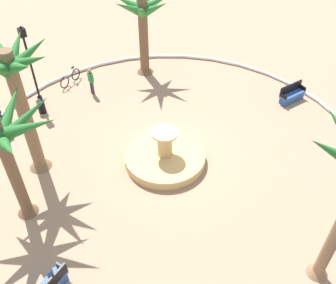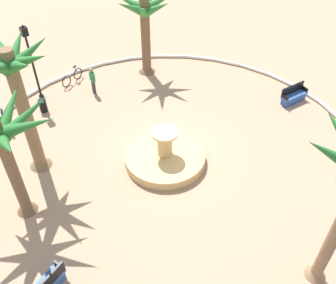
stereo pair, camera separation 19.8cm
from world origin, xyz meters
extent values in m
plane|color=tan|center=(0.00, 0.00, 0.00)|extent=(80.00, 80.00, 0.00)
torus|color=silver|center=(0.00, 0.00, 0.10)|extent=(19.02, 19.02, 0.20)
cylinder|color=tan|center=(0.32, 0.08, 0.23)|extent=(3.75, 3.75, 0.45)
cylinder|color=#19567F|center=(0.32, 0.08, 0.19)|extent=(3.30, 3.30, 0.34)
cylinder|color=tan|center=(0.32, 0.08, 1.05)|extent=(0.68, 0.68, 1.20)
cylinder|color=#E0B370|center=(0.32, 0.08, 1.71)|extent=(1.20, 1.20, 0.12)
cylinder|color=brown|center=(6.54, -1.09, 2.41)|extent=(0.45, 0.45, 4.83)
cone|color=brown|center=(6.54, -1.09, 0.25)|extent=(0.85, 0.85, 0.50)
cone|color=#28702D|center=(6.60, -0.09, 4.39)|extent=(0.69, 2.26, 1.39)
cone|color=#28702D|center=(5.73, -0.44, 4.47)|extent=(2.11, 1.85, 1.24)
cone|color=#28702D|center=(5.55, -1.12, 4.34)|extent=(2.23, 0.63, 1.47)
cone|color=#28702D|center=(5.81, -1.79, 4.39)|extent=(2.00, 1.95, 1.38)
cone|color=#8E6B4C|center=(-0.33, 7.94, 0.25)|extent=(0.76, 0.76, 0.50)
cylinder|color=brown|center=(5.01, -3.21, 2.95)|extent=(0.53, 0.53, 5.89)
cone|color=brown|center=(5.01, -3.21, 0.25)|extent=(1.02, 1.02, 0.50)
cone|color=#28702D|center=(4.89, -2.40, 5.54)|extent=(0.82, 1.91, 1.21)
cone|color=#28702D|center=(4.52, -2.54, 5.58)|extent=(1.55, 1.82, 1.15)
cone|color=#28702D|center=(4.21, -3.21, 5.51)|extent=(1.84, 0.56, 1.27)
cone|color=#28702D|center=(4.46, -3.80, 5.53)|extent=(1.66, 1.73, 1.23)
cone|color=#28702D|center=(4.94, -4.04, 5.61)|extent=(0.70, 1.89, 1.09)
cylinder|color=brown|center=(-3.61, -6.84, 2.32)|extent=(0.54, 0.54, 4.65)
cone|color=brown|center=(-3.61, -6.84, 0.25)|extent=(1.03, 1.03, 0.50)
cone|color=#337F38|center=(-2.81, -6.92, 4.22)|extent=(1.92, 0.75, 1.35)
cone|color=#337F38|center=(-3.06, -6.26, 4.20)|extent=(1.69, 1.74, 1.39)
cone|color=#337F38|center=(-3.90, -6.10, 4.20)|extent=(1.19, 1.94, 1.39)
cone|color=#337F38|center=(-4.41, -6.54, 4.33)|extent=(1.98, 1.20, 1.16)
cone|color=#337F38|center=(-3.09, -7.51, 4.31)|extent=(1.62, 1.84, 1.19)
cube|color=black|center=(7.35, 2.85, 0.75)|extent=(1.53, 0.61, 0.50)
cube|color=black|center=(6.72, 2.40, 0.59)|extent=(0.23, 0.45, 0.24)
cube|color=#335BA8|center=(-8.16, 0.78, 0.45)|extent=(1.64, 0.65, 0.12)
cube|color=black|center=(-8.18, 0.57, 0.75)|extent=(1.60, 0.23, 0.50)
cube|color=#2B4E8F|center=(-8.16, 0.78, 0.20)|extent=(1.51, 0.60, 0.39)
cube|color=black|center=(-8.91, 0.85, 0.59)|extent=(0.12, 0.46, 0.24)
cube|color=black|center=(-7.41, 0.71, 0.59)|extent=(0.12, 0.46, 0.24)
cylinder|color=black|center=(2.79, -8.04, 1.94)|extent=(0.12, 0.12, 3.88)
cylinder|color=black|center=(2.79, -8.04, 0.15)|extent=(0.28, 0.28, 0.30)
cube|color=black|center=(2.79, -8.04, 4.10)|extent=(0.32, 0.32, 0.44)
sphere|color=#F2EDCC|center=(2.79, -8.04, 4.10)|extent=(0.22, 0.22, 0.22)
cone|color=black|center=(2.79, -8.04, 4.38)|extent=(0.20, 0.20, 0.18)
cylinder|color=black|center=(3.14, -6.99, 0.35)|extent=(0.40, 0.40, 0.70)
torus|color=#4C4C51|center=(3.14, -6.99, 0.70)|extent=(0.46, 0.46, 0.06)
torus|color=black|center=(1.06, -8.35, 0.36)|extent=(0.69, 0.33, 0.72)
torus|color=black|center=(0.13, -8.73, 0.36)|extent=(0.69, 0.33, 0.72)
cylinder|color=#99999E|center=(0.60, -8.54, 0.59)|extent=(0.90, 0.40, 0.05)
cylinder|color=#99999E|center=(0.27, -8.67, 0.74)|extent=(0.04, 0.04, 0.30)
cube|color=black|center=(0.27, -8.67, 0.91)|extent=(0.22, 0.17, 0.06)
cylinder|color=#99999E|center=(1.01, -8.37, 0.73)|extent=(0.19, 0.42, 0.03)
torus|color=black|center=(5.21, -6.30, 0.36)|extent=(0.09, 0.72, 0.72)
torus|color=black|center=(5.17, -7.30, 0.36)|extent=(0.09, 0.72, 0.72)
cylinder|color=#1E66B2|center=(5.19, -6.80, 0.59)|extent=(0.09, 0.95, 0.05)
cylinder|color=#1E66B2|center=(5.17, -7.15, 0.74)|extent=(0.04, 0.04, 0.30)
cube|color=black|center=(5.17, -7.15, 0.91)|extent=(0.11, 0.20, 0.06)
cylinder|color=#1E66B2|center=(5.21, -6.35, 0.73)|extent=(0.44, 0.05, 0.03)
cylinder|color=#33333D|center=(0.11, -6.94, 0.40)|extent=(0.14, 0.14, 0.80)
cylinder|color=#33333D|center=(0.12, -6.76, 0.40)|extent=(0.14, 0.14, 0.80)
cube|color=#338C4C|center=(0.11, -6.85, 1.08)|extent=(0.21, 0.35, 0.56)
sphere|color=#9E7051|center=(0.11, -6.85, 1.48)|extent=(0.22, 0.22, 0.22)
cylinder|color=#338C4C|center=(0.11, -7.07, 1.08)|extent=(0.09, 0.09, 0.53)
cylinder|color=#338C4C|center=(0.12, -6.63, 1.08)|extent=(0.09, 0.09, 0.53)
camera|label=1|loc=(8.19, 10.06, 12.53)|focal=40.78mm
camera|label=2|loc=(8.03, 10.18, 12.53)|focal=40.78mm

